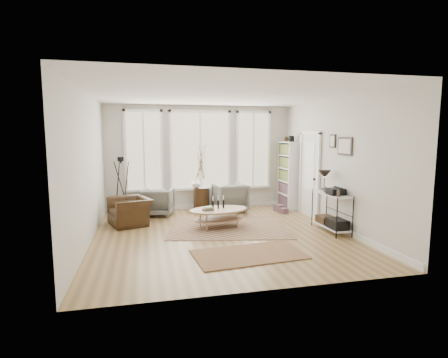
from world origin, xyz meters
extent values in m
plane|color=#A17C49|center=(0.00, 0.00, 0.00)|extent=(5.50, 5.50, 0.00)
plane|color=white|center=(0.00, 0.00, 2.90)|extent=(5.50, 5.50, 0.00)
cube|color=beige|center=(0.00, 2.75, 1.45)|extent=(5.20, 0.04, 2.90)
cube|color=beige|center=(0.00, -2.75, 1.45)|extent=(5.20, 0.04, 2.90)
cube|color=beige|center=(-2.60, 0.00, 1.45)|extent=(0.04, 5.50, 2.90)
cube|color=beige|center=(2.60, 0.00, 1.45)|extent=(0.04, 5.50, 2.90)
cube|color=white|center=(0.00, 2.74, 0.06)|extent=(5.10, 0.04, 0.12)
cube|color=white|center=(2.58, 0.00, 0.06)|extent=(0.03, 5.40, 0.12)
cube|color=tan|center=(0.00, 2.73, 1.65)|extent=(1.60, 0.03, 2.10)
cube|color=tan|center=(-1.55, 2.73, 1.65)|extent=(0.90, 0.03, 2.10)
cube|color=tan|center=(1.55, 2.73, 1.65)|extent=(0.90, 0.03, 2.10)
cube|color=white|center=(0.00, 2.71, 1.65)|extent=(1.74, 0.06, 2.24)
cube|color=white|center=(-1.55, 2.71, 1.65)|extent=(1.04, 0.06, 2.24)
cube|color=white|center=(1.55, 2.71, 1.65)|extent=(1.04, 0.06, 2.24)
cube|color=white|center=(0.00, 2.69, 0.57)|extent=(4.10, 0.12, 0.06)
cube|color=silver|center=(2.58, 1.15, 1.05)|extent=(0.04, 0.88, 2.10)
cube|color=white|center=(2.56, 1.15, 1.30)|extent=(0.01, 0.55, 1.20)
cube|color=white|center=(2.56, 0.66, 1.05)|extent=(0.06, 0.08, 2.18)
cube|color=white|center=(2.56, 1.64, 1.05)|extent=(0.06, 0.08, 2.18)
cube|color=white|center=(2.56, 1.15, 2.14)|extent=(0.06, 1.06, 0.08)
sphere|color=black|center=(2.53, 0.82, 1.00)|extent=(0.06, 0.06, 0.06)
cube|color=white|center=(2.43, 1.81, 0.95)|extent=(0.30, 0.03, 1.90)
cube|color=white|center=(2.43, 2.63, 0.95)|extent=(0.30, 0.03, 1.90)
cube|color=white|center=(2.58, 2.23, 0.95)|extent=(0.02, 0.85, 1.90)
cube|color=white|center=(2.43, 2.23, 0.95)|extent=(0.30, 0.81, 1.90)
cube|color=brown|center=(2.43, 2.23, 0.95)|extent=(0.24, 0.75, 1.76)
cube|color=black|center=(2.43, 2.02, 1.98)|extent=(0.12, 0.10, 0.16)
sphere|color=#342011|center=(2.43, 2.38, 1.97)|extent=(0.14, 0.14, 0.14)
cube|color=white|center=(2.38, -0.30, 0.12)|extent=(0.37, 1.07, 0.03)
cube|color=white|center=(2.38, -0.30, 0.82)|extent=(0.37, 1.07, 0.02)
cylinder|color=black|center=(2.20, -0.83, 0.42)|extent=(0.02, 0.02, 0.85)
cylinder|color=black|center=(2.56, -0.83, 0.42)|extent=(0.02, 0.02, 0.85)
cylinder|color=black|center=(2.20, 0.23, 0.42)|extent=(0.02, 0.02, 0.85)
cylinder|color=black|center=(2.56, 0.23, 0.42)|extent=(0.02, 0.02, 0.85)
cylinder|color=black|center=(2.38, 0.05, 0.88)|extent=(0.14, 0.14, 0.02)
cylinder|color=black|center=(2.38, 0.05, 1.01)|extent=(0.02, 0.02, 0.30)
cone|color=black|center=(2.38, 0.05, 1.21)|extent=(0.28, 0.28, 0.18)
cube|color=black|center=(2.38, -0.45, 0.91)|extent=(0.32, 0.30, 0.13)
cube|color=black|center=(2.38, -0.55, 0.23)|extent=(0.32, 0.45, 0.20)
cube|color=#342011|center=(2.38, -0.08, 0.21)|extent=(0.32, 0.40, 0.16)
cube|color=black|center=(2.28, -0.72, 0.91)|extent=(0.02, 0.10, 0.14)
cube|color=black|center=(2.28, -0.18, 0.91)|extent=(0.02, 0.10, 0.12)
cube|color=black|center=(2.58, -0.40, 1.85)|extent=(0.03, 0.52, 0.38)
cube|color=white|center=(2.56, -0.40, 1.85)|extent=(0.01, 0.44, 0.30)
cube|color=black|center=(2.58, 0.10, 1.95)|extent=(0.03, 0.24, 0.30)
cube|color=white|center=(2.56, 0.10, 1.95)|extent=(0.01, 0.18, 0.24)
cube|color=brown|center=(0.29, 0.51, 0.01)|extent=(2.99, 2.46, 0.01)
cube|color=maroon|center=(0.20, -1.35, 0.01)|extent=(1.99, 1.24, 0.01)
ellipsoid|color=tan|center=(0.07, 0.58, 0.19)|extent=(1.25, 0.91, 0.03)
ellipsoid|color=tan|center=(0.07, 0.58, 0.40)|extent=(1.46, 1.07, 0.04)
cylinder|color=tan|center=(-0.30, 0.36, 0.19)|extent=(0.04, 0.04, 0.38)
cylinder|color=tan|center=(0.44, 0.36, 0.19)|extent=(0.04, 0.04, 0.38)
cylinder|color=tan|center=(-0.30, 0.79, 0.19)|extent=(0.04, 0.04, 0.38)
cylinder|color=tan|center=(0.44, 0.79, 0.19)|extent=(0.04, 0.04, 0.38)
cylinder|color=black|center=(-0.06, 0.63, 0.52)|extent=(0.04, 0.04, 0.19)
cylinder|color=black|center=(0.07, 0.63, 0.52)|extent=(0.04, 0.04, 0.19)
cylinder|color=black|center=(0.20, 0.63, 0.52)|extent=(0.04, 0.04, 0.19)
cube|color=#2E522E|center=(-0.18, 0.48, 0.46)|extent=(0.23, 0.17, 0.06)
imported|color=slate|center=(-1.23, 2.10, 0.36)|extent=(0.93, 0.95, 0.72)
imported|color=slate|center=(0.71, 2.14, 0.39)|extent=(0.93, 0.95, 0.78)
cylinder|color=#342011|center=(-0.04, 2.35, 0.33)|extent=(0.44, 0.44, 0.66)
imported|color=silver|center=(-0.20, 2.31, 0.79)|extent=(0.27, 0.27, 0.26)
imported|color=#342011|center=(-1.90, 1.28, 0.31)|extent=(1.19, 1.11, 0.63)
cylinder|color=black|center=(-2.13, 2.22, 1.40)|extent=(0.06, 0.06, 0.06)
cube|color=black|center=(-2.13, 2.22, 1.48)|extent=(0.15, 0.11, 0.11)
cylinder|color=black|center=(-2.13, 2.13, 1.48)|extent=(0.06, 0.09, 0.06)
cube|color=brown|center=(2.05, 1.85, 0.09)|extent=(0.26, 0.31, 0.18)
cube|color=brown|center=(2.05, 1.56, 0.07)|extent=(0.23, 0.26, 0.14)
camera|label=1|loc=(-1.53, -7.00, 2.09)|focal=28.00mm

